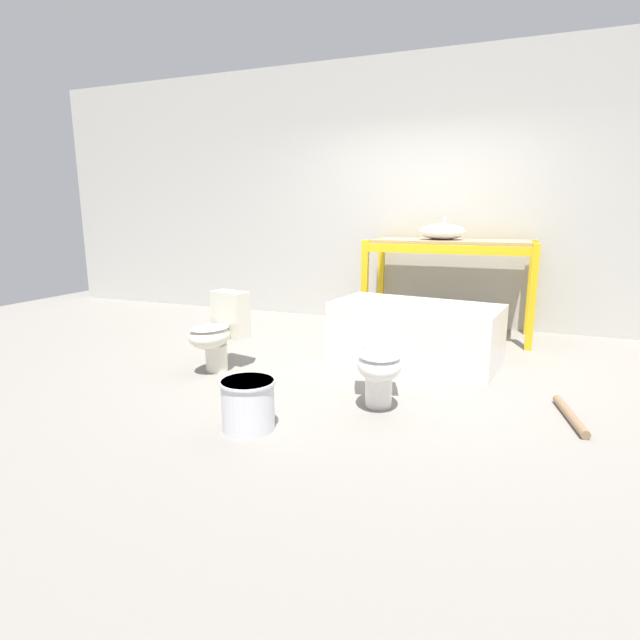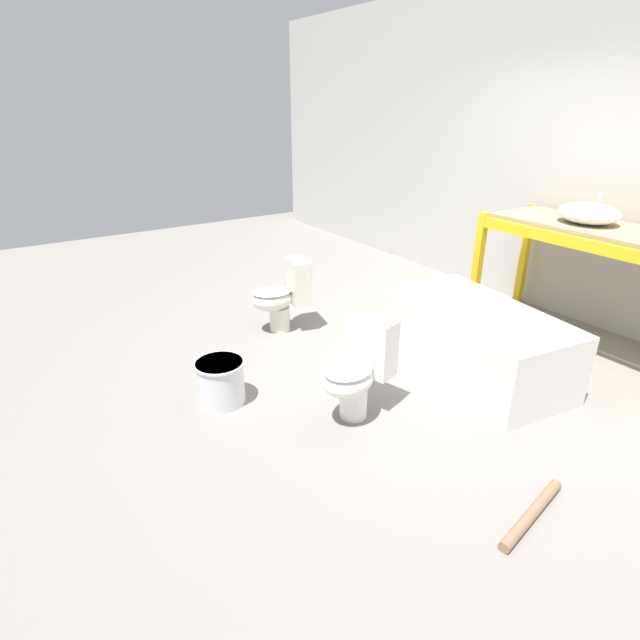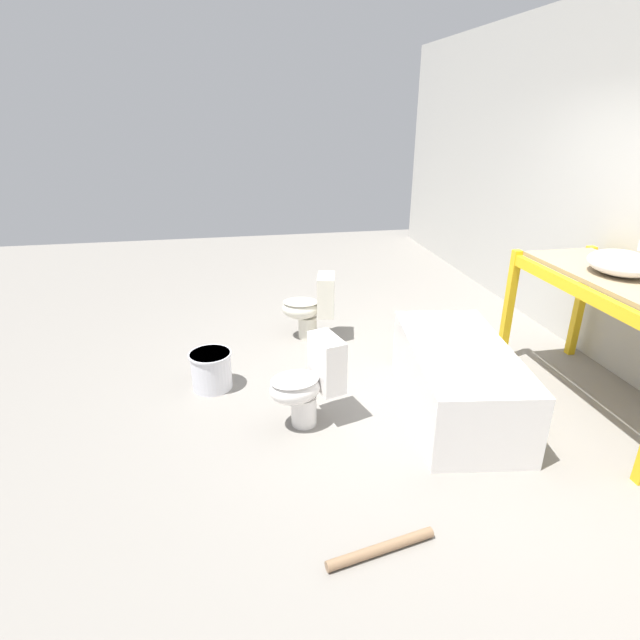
# 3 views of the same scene
# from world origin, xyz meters

# --- Properties ---
(ground_plane) EXTENTS (12.00, 12.00, 0.00)m
(ground_plane) POSITION_xyz_m (0.00, 0.00, 0.00)
(ground_plane) COLOR gray
(warehouse_wall_rear) EXTENTS (10.80, 0.08, 3.20)m
(warehouse_wall_rear) POSITION_xyz_m (0.00, 1.91, 1.60)
(warehouse_wall_rear) COLOR beige
(warehouse_wall_rear) RESTS_ON ground_plane
(shelving_rack) EXTENTS (1.81, 0.80, 1.08)m
(shelving_rack) POSITION_xyz_m (0.45, 1.36, 0.90)
(shelving_rack) COLOR yellow
(shelving_rack) RESTS_ON ground_plane
(sink_basin) EXTENTS (0.50, 0.45, 0.25)m
(sink_basin) POSITION_xyz_m (0.36, 1.36, 1.16)
(sink_basin) COLOR white
(sink_basin) RESTS_ON shelving_rack
(bathtub_main) EXTENTS (1.59, 0.95, 0.55)m
(bathtub_main) POSITION_xyz_m (0.31, 0.18, 0.32)
(bathtub_main) COLOR white
(bathtub_main) RESTS_ON ground_plane
(toilet_near) EXTENTS (0.43, 0.60, 0.68)m
(toilet_near) POSITION_xyz_m (-1.25, -0.71, 0.36)
(toilet_near) COLOR silver
(toilet_near) RESTS_ON ground_plane
(toilet_far) EXTENTS (0.45, 0.60, 0.68)m
(toilet_far) POSITION_xyz_m (0.27, -0.99, 0.36)
(toilet_far) COLOR white
(toilet_far) RESTS_ON ground_plane
(bucket_white) EXTENTS (0.36, 0.36, 0.33)m
(bucket_white) POSITION_xyz_m (-0.40, -1.71, 0.17)
(bucket_white) COLOR silver
(bucket_white) RESTS_ON ground_plane
(loose_pipe) EXTENTS (0.18, 0.63, 0.06)m
(loose_pipe) POSITION_xyz_m (1.55, -0.80, 0.03)
(loose_pipe) COLOR #8C6B4C
(loose_pipe) RESTS_ON ground_plane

